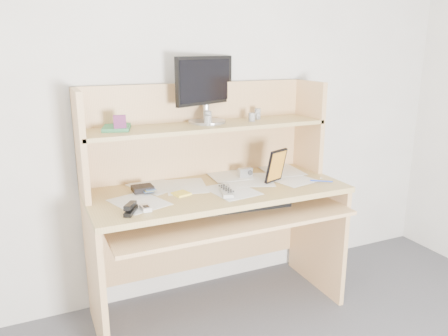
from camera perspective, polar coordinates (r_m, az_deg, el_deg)
name	(u,v)px	position (r m, az deg, el deg)	size (l,w,h in m)	color
back_wall	(196,91)	(2.59, -3.74, 9.99)	(3.60, 0.04, 2.50)	silver
desk	(212,193)	(2.49, -1.56, -3.32)	(1.40, 0.70, 1.30)	tan
paper_clutter	(218,187)	(2.40, -0.83, -2.56)	(1.32, 0.54, 0.01)	silver
keyboard	(245,204)	(2.41, 2.77, -4.68)	(0.50, 0.22, 0.03)	black
tv_remote	(226,191)	(2.30, 0.28, -3.02)	(0.05, 0.19, 0.02)	#9E9F99
flip_phone	(146,207)	(2.10, -10.22, -5.06)	(0.04, 0.08, 0.02)	#B9B9BB
stapler	(131,208)	(2.08, -12.08, -5.10)	(0.03, 0.13, 0.04)	black
wallet	(143,188)	(2.37, -10.59, -2.64)	(0.11, 0.09, 0.03)	black
sticky_note_pad	(181,194)	(2.30, -5.61, -3.35)	(0.08, 0.08, 0.01)	yellow
digital_camera	(245,172)	(2.58, 2.79, -0.58)	(0.09, 0.03, 0.05)	#A6A6A8
game_case	(276,166)	(2.48, 6.82, 0.30)	(0.14, 0.02, 0.19)	black
blue_pen	(321,181)	(2.55, 12.61, -1.67)	(0.01, 0.01, 0.13)	#1937BC
card_box	(120,124)	(2.28, -13.45, 5.67)	(0.06, 0.02, 0.09)	#A51F16
shelf_book	(117,128)	(2.36, -13.84, 5.14)	(0.13, 0.19, 0.02)	#388E4F
chip_stack_a	(208,121)	(2.41, -2.14, 6.20)	(0.04, 0.04, 0.05)	black
chip_stack_b	(208,118)	(2.45, -2.15, 6.59)	(0.04, 0.04, 0.07)	white
chip_stack_c	(252,117)	(2.55, 3.66, 6.65)	(0.04, 0.04, 0.05)	black
chip_stack_d	(258,114)	(2.64, 4.41, 7.08)	(0.04, 0.04, 0.06)	white
monitor	(205,88)	(2.50, -2.46, 10.45)	(0.40, 0.23, 0.37)	#A7A6AB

